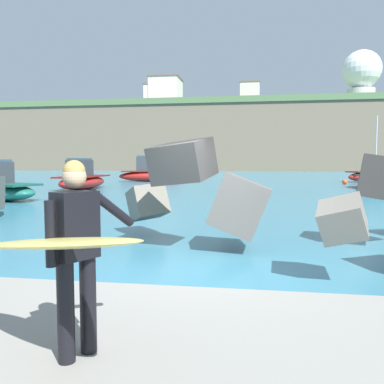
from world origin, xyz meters
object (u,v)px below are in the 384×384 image
object	(u,v)px
boat_near_right	(150,173)
station_building_east	(166,92)
boat_near_left	(372,176)
radar_dome	(362,73)
station_building_west	(162,96)
mooring_buoy_inner	(345,182)
boat_mid_left	(373,180)
boat_mid_centre	(82,179)
surfer_with_board	(68,246)
boat_far_left	(0,188)
station_building_central	(250,94)

from	to	relation	value
boat_near_right	station_building_east	world-z (taller)	station_building_east
station_building_east	boat_near_left	bearing A→B (deg)	-58.48
radar_dome	station_building_west	world-z (taller)	radar_dome
mooring_buoy_inner	station_building_west	world-z (taller)	station_building_west
mooring_buoy_inner	boat_mid_left	bearing A→B (deg)	-81.30
boat_mid_centre	surfer_with_board	bearing A→B (deg)	-66.06
boat_far_left	mooring_buoy_inner	size ratio (longest dim) A/B	11.51
boat_near_left	boat_near_right	xyz separation A→B (m)	(-21.34, -2.71, 0.22)
boat_mid_left	boat_far_left	xyz separation A→B (m)	(-21.32, -12.24, -0.01)
boat_far_left	station_building_east	world-z (taller)	station_building_east
station_building_central	station_building_east	world-z (taller)	station_building_east
boat_far_left	station_building_west	xyz separation A→B (m)	(-9.22, 75.04, 16.52)
boat_near_right	radar_dome	xyz separation A→B (m)	(32.31, 54.25, 19.96)
boat_mid_centre	station_building_west	distance (m)	69.39
mooring_buoy_inner	radar_dome	bearing A→B (deg)	75.60
boat_mid_centre	radar_dome	size ratio (longest dim) A/B	0.54
surfer_with_board	boat_near_left	world-z (taller)	boat_near_left
boat_near_right	boat_mid_left	size ratio (longest dim) A/B	1.32
boat_mid_centre	boat_far_left	size ratio (longest dim) A/B	1.16
boat_near_right	boat_mid_centre	world-z (taller)	boat_near_right
boat_mid_left	station_building_west	xyz separation A→B (m)	(-30.54, 62.80, 16.51)
boat_mid_left	station_building_east	size ratio (longest dim) A/B	0.62
surfer_with_board	boat_near_right	distance (m)	36.40
radar_dome	station_building_east	xyz separation A→B (m)	(-43.02, 0.72, -2.77)
radar_dome	boat_mid_left	bearing A→B (deg)	-102.43
boat_near_left	radar_dome	size ratio (longest dim) A/B	0.58
boat_far_left	station_building_central	distance (m)	78.73
boat_mid_centre	station_building_west	xyz separation A→B (m)	(-9.92, 66.68, 16.47)
mooring_buoy_inner	station_building_west	size ratio (longest dim) A/B	0.05
boat_near_left	boat_mid_centre	size ratio (longest dim) A/B	1.08
boat_near_left	boat_mid_left	xyz separation A→B (m)	(-2.64, -10.22, 0.09)
boat_near_right	boat_far_left	world-z (taller)	boat_near_right
boat_far_left	mooring_buoy_inner	distance (m)	27.09
boat_mid_left	radar_dome	xyz separation A→B (m)	(13.61, 61.76, 20.09)
mooring_buoy_inner	station_building_central	bearing A→B (deg)	98.96
mooring_buoy_inner	radar_dome	world-z (taller)	radar_dome
station_building_central	boat_far_left	bearing A→B (deg)	-98.42
boat_near_left	station_building_central	bearing A→B (deg)	103.30
boat_near_left	station_building_east	bearing A→B (deg)	121.52
boat_near_right	boat_mid_left	distance (m)	20.16
boat_near_right	station_building_central	distance (m)	59.37
boat_far_left	surfer_with_board	bearing A→B (deg)	-53.99
boat_mid_left	station_building_east	distance (m)	71.20
boat_mid_left	station_building_west	distance (m)	71.76
station_building_west	station_building_east	world-z (taller)	station_building_east
boat_near_left	boat_mid_centre	distance (m)	27.20
surfer_with_board	radar_dome	world-z (taller)	radar_dome
boat_mid_centre	boat_near_left	bearing A→B (deg)	31.22
surfer_with_board	boat_mid_centre	size ratio (longest dim) A/B	0.34
boat_mid_centre	station_building_central	size ratio (longest dim) A/B	1.12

